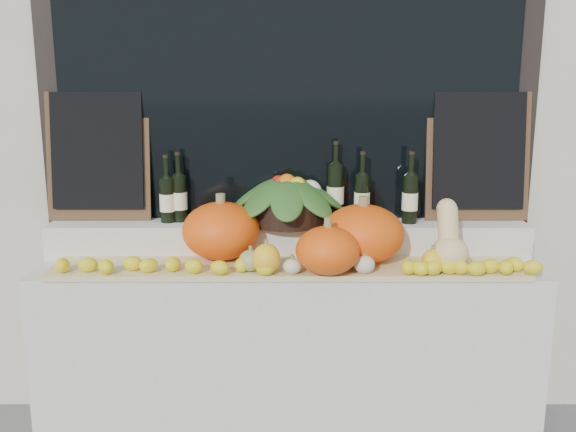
{
  "coord_description": "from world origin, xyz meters",
  "views": [
    {
      "loc": [
        0.0,
        -1.35,
        1.75
      ],
      "look_at": [
        0.0,
        1.45,
        1.12
      ],
      "focal_mm": 40.0,
      "sensor_mm": 36.0,
      "label": 1
    }
  ],
  "objects": [
    {
      "name": "wine_bottle_tall",
      "position": [
        0.23,
        1.71,
        1.18
      ],
      "size": [
        0.08,
        0.08,
        0.39
      ],
      "color": "black",
      "rests_on": "rear_tier"
    },
    {
      "name": "pumpkin_left",
      "position": [
        -0.31,
        1.51,
        1.04
      ],
      "size": [
        0.38,
        0.38,
        0.27
      ],
      "primitive_type": "ellipsoid",
      "rotation": [
        0.0,
        0.0,
        -0.07
      ],
      "color": "#FD590D",
      "rests_on": "straw_bedding"
    },
    {
      "name": "wine_bottle_far_left",
      "position": [
        -0.58,
        1.68,
        1.15
      ],
      "size": [
        0.08,
        0.08,
        0.33
      ],
      "color": "black",
      "rests_on": "rear_tier"
    },
    {
      "name": "chalkboard_right",
      "position": [
        0.92,
        1.74,
        1.36
      ],
      "size": [
        0.5,
        0.1,
        0.62
      ],
      "rotation": [
        -0.12,
        0.0,
        0.0
      ],
      "color": "#4C331E",
      "rests_on": "rear_tier"
    },
    {
      "name": "pumpkin_center",
      "position": [
        0.17,
        1.28,
        1.01
      ],
      "size": [
        0.33,
        0.33,
        0.21
      ],
      "primitive_type": "ellipsoid",
      "rotation": [
        0.0,
        0.0,
        0.22
      ],
      "color": "#FD590D",
      "rests_on": "straw_bedding"
    },
    {
      "name": "wine_bottle_near_left",
      "position": [
        -0.53,
        1.69,
        1.16
      ],
      "size": [
        0.08,
        0.08,
        0.34
      ],
      "color": "black",
      "rests_on": "rear_tier"
    },
    {
      "name": "wine_bottle_far_right",
      "position": [
        0.58,
        1.66,
        1.16
      ],
      "size": [
        0.08,
        0.08,
        0.35
      ],
      "color": "black",
      "rests_on": "rear_tier"
    },
    {
      "name": "decorative_gourds",
      "position": [
        0.11,
        1.29,
        0.96
      ],
      "size": [
        0.89,
        0.15,
        0.15
      ],
      "color": "#3A661E",
      "rests_on": "straw_bedding"
    },
    {
      "name": "lemon_heap",
      "position": [
        0.0,
        1.29,
        0.94
      ],
      "size": [
        2.2,
        0.16,
        0.06
      ],
      "primitive_type": null,
      "color": "yellow",
      "rests_on": "straw_bedding"
    },
    {
      "name": "butternut_squash",
      "position": [
        0.7,
        1.36,
        1.02
      ],
      "size": [
        0.16,
        0.22,
        0.3
      ],
      "color": "#EDCE8B",
      "rests_on": "straw_bedding"
    },
    {
      "name": "wine_bottle_near_right",
      "position": [
        0.36,
        1.67,
        1.16
      ],
      "size": [
        0.08,
        0.08,
        0.34
      ],
      "color": "black",
      "rests_on": "rear_tier"
    },
    {
      "name": "display_sill",
      "position": [
        0.0,
        1.52,
        0.44
      ],
      "size": [
        2.3,
        0.55,
        0.88
      ],
      "primitive_type": "cube",
      "color": "silver",
      "rests_on": "ground"
    },
    {
      "name": "pumpkin_right",
      "position": [
        0.34,
        1.46,
        1.04
      ],
      "size": [
        0.49,
        0.49,
        0.26
      ],
      "primitive_type": "ellipsoid",
      "rotation": [
        0.0,
        0.0,
        0.4
      ],
      "color": "#FD590D",
      "rests_on": "straw_bedding"
    },
    {
      "name": "straw_bedding",
      "position": [
        0.0,
        1.4,
        0.89
      ],
      "size": [
        2.1,
        0.32,
        0.02
      ],
      "primitive_type": "cube",
      "color": "tan",
      "rests_on": "display_sill"
    },
    {
      "name": "chalkboard_left",
      "position": [
        -0.92,
        1.74,
        1.36
      ],
      "size": [
        0.5,
        0.1,
        0.62
      ],
      "rotation": [
        -0.12,
        0.0,
        0.0
      ],
      "color": "#4C331E",
      "rests_on": "rear_tier"
    },
    {
      "name": "rear_tier",
      "position": [
        0.0,
        1.68,
        0.96
      ],
      "size": [
        2.3,
        0.25,
        0.16
      ],
      "primitive_type": "cube",
      "color": "silver",
      "rests_on": "display_sill"
    },
    {
      "name": "produce_bowl",
      "position": [
        -0.0,
        1.66,
        1.16
      ],
      "size": [
        0.58,
        0.58,
        0.25
      ],
      "color": "black",
      "rests_on": "rear_tier"
    }
  ]
}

